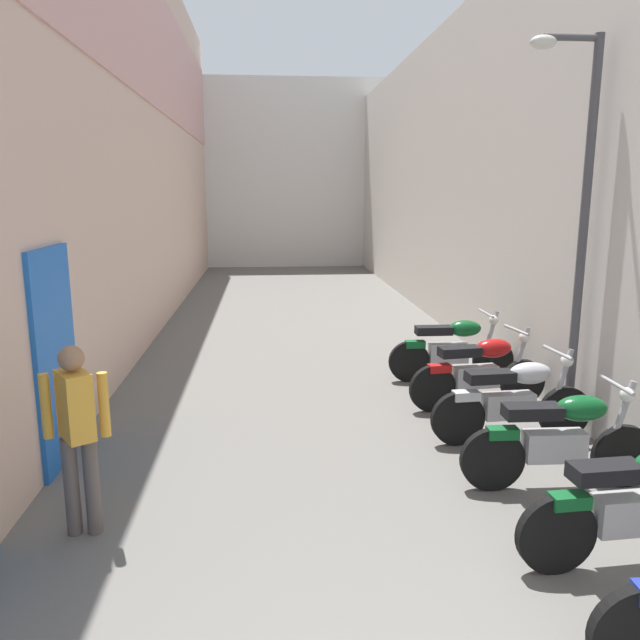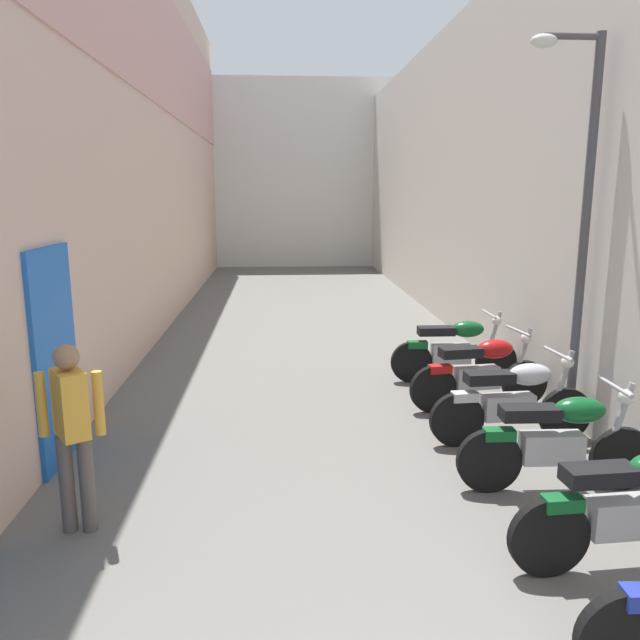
{
  "view_description": "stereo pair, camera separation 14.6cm",
  "coord_description": "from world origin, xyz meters",
  "views": [
    {
      "loc": [
        -0.74,
        -0.55,
        2.72
      ],
      "look_at": [
        -0.12,
        6.69,
        1.21
      ],
      "focal_mm": 34.72,
      "sensor_mm": 36.0,
      "label": 1
    },
    {
      "loc": [
        -0.6,
        -0.56,
        2.72
      ],
      "look_at": [
        -0.12,
        6.69,
        1.21
      ],
      "focal_mm": 34.72,
      "sensor_mm": 36.0,
      "label": 2
    }
  ],
  "objects": [
    {
      "name": "motorcycle_fifth",
      "position": [
        1.94,
        5.71,
        0.5
      ],
      "size": [
        1.85,
        0.58,
        1.04
      ],
      "color": "black",
      "rests_on": "ground"
    },
    {
      "name": "motorcycle_third",
      "position": [
        1.94,
        3.37,
        0.5
      ],
      "size": [
        1.85,
        0.58,
        1.04
      ],
      "color": "black",
      "rests_on": "ground"
    },
    {
      "name": "building_far_end",
      "position": [
        0.0,
        23.37,
        3.36
      ],
      "size": [
        8.76,
        2.0,
        6.72
      ],
      "primitive_type": "cube",
      "color": "silver",
      "rests_on": "ground"
    },
    {
      "name": "motorcycle_fourth",
      "position": [
        1.94,
        4.6,
        0.5
      ],
      "size": [
        1.85,
        0.58,
        1.04
      ],
      "color": "black",
      "rests_on": "ground"
    },
    {
      "name": "street_lamp",
      "position": [
        2.63,
        6.01,
        2.55
      ],
      "size": [
        0.79,
        0.18,
        4.33
      ],
      "color": "#47474C",
      "rests_on": "ground"
    },
    {
      "name": "pedestrian_mid_alley",
      "position": [
        -2.25,
        4.17,
        0.92
      ],
      "size": [
        0.52,
        0.39,
        1.57
      ],
      "color": "#564C47",
      "rests_on": "ground"
    },
    {
      "name": "building_right",
      "position": [
        3.08,
        11.18,
        3.03
      ],
      "size": [
        0.45,
        22.37,
        6.06
      ],
      "color": "beige",
      "rests_on": "ground"
    },
    {
      "name": "building_left",
      "position": [
        -3.07,
        11.14,
        3.92
      ],
      "size": [
        0.45,
        22.37,
        7.77
      ],
      "color": "beige",
      "rests_on": "ground"
    },
    {
      "name": "motorcycle_seventh",
      "position": [
        1.94,
        7.99,
        0.5
      ],
      "size": [
        1.85,
        0.58,
        1.04
      ],
      "color": "black",
      "rests_on": "ground"
    },
    {
      "name": "ground_plane",
      "position": [
        0.0,
        9.18,
        0.0
      ],
      "size": [
        38.37,
        38.37,
        0.0
      ],
      "primitive_type": "plane",
      "color": "#66635E"
    },
    {
      "name": "motorcycle_sixth",
      "position": [
        1.94,
        6.81,
        0.5
      ],
      "size": [
        1.84,
        0.58,
        1.04
      ],
      "color": "black",
      "rests_on": "ground"
    }
  ]
}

